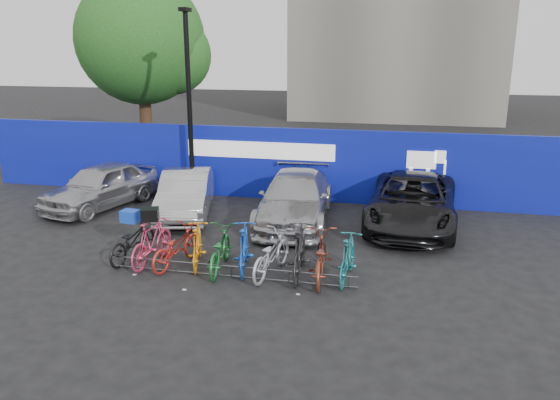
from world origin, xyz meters
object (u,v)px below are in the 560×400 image
(bike_1, at_px, (152,242))
(bike_6, at_px, (271,254))
(lamppost, at_px, (189,101))
(bike_5, at_px, (244,248))
(bike_4, at_px, (220,250))
(bike_8, at_px, (320,257))
(bike_rack, at_px, (231,271))
(bike_0, at_px, (132,241))
(bike_9, at_px, (348,258))
(car_1, at_px, (186,194))
(bike_7, at_px, (300,251))
(car_0, at_px, (101,186))
(car_3, at_px, (412,201))
(tree, at_px, (147,43))
(bike_2, at_px, (176,247))
(car_2, at_px, (295,198))
(bike_3, at_px, (197,246))

(bike_1, xyz_separation_m, bike_6, (2.88, -0.02, -0.05))
(lamppost, xyz_separation_m, bike_5, (3.35, -5.50, -2.73))
(bike_4, height_order, bike_8, bike_8)
(bike_rack, relative_size, bike_0, 3.11)
(bike_9, bearing_deg, bike_4, 6.27)
(lamppost, xyz_separation_m, bike_4, (2.81, -5.61, -2.78))
(lamppost, distance_m, bike_8, 8.08)
(car_1, relative_size, bike_7, 2.06)
(car_0, relative_size, car_3, 0.80)
(tree, bearing_deg, car_3, -29.24)
(bike_rack, distance_m, bike_1, 2.15)
(bike_9, bearing_deg, bike_2, 5.36)
(tree, bearing_deg, bike_2, -62.59)
(car_2, bearing_deg, car_1, 177.32)
(bike_rack, relative_size, bike_4, 2.98)
(car_1, bearing_deg, lamppost, 89.86)
(car_3, height_order, bike_2, car_3)
(car_1, height_order, bike_2, car_1)
(car_0, relative_size, bike_8, 2.09)
(car_0, height_order, bike_4, car_0)
(car_1, bearing_deg, bike_rack, -71.87)
(bike_6, height_order, bike_7, bike_7)
(bike_5, bearing_deg, bike_0, -12.66)
(bike_4, bearing_deg, bike_2, -7.41)
(lamppost, distance_m, bike_3, 6.54)
(car_3, distance_m, bike_3, 6.44)
(bike_5, bearing_deg, bike_rack, 62.03)
(bike_rack, xyz_separation_m, bike_9, (2.52, 0.46, 0.36))
(car_2, relative_size, bike_8, 2.44)
(lamppost, bearing_deg, bike_9, -44.08)
(bike_rack, relative_size, bike_9, 3.24)
(bike_1, bearing_deg, bike_3, -169.35)
(bike_rack, relative_size, bike_2, 3.15)
(car_3, relative_size, bike_7, 2.62)
(car_1, bearing_deg, bike_8, -54.37)
(car_3, distance_m, bike_7, 4.91)
(car_3, xyz_separation_m, bike_6, (-3.14, -4.26, -0.23))
(lamppost, bearing_deg, bike_1, -78.58)
(bike_8, distance_m, bike_9, 0.61)
(lamppost, height_order, car_1, lamppost)
(car_0, distance_m, bike_5, 7.02)
(bike_rack, height_order, bike_4, bike_4)
(car_2, bearing_deg, bike_rack, -101.95)
(lamppost, bearing_deg, bike_4, -63.45)
(bike_3, bearing_deg, bike_2, -5.11)
(bike_0, xyz_separation_m, bike_9, (5.18, -0.11, 0.05))
(bike_3, bearing_deg, bike_7, 163.08)
(bike_7, relative_size, bike_8, 1.00)
(bike_rack, bearing_deg, bike_8, 11.23)
(car_3, bearing_deg, bike_6, -122.66)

